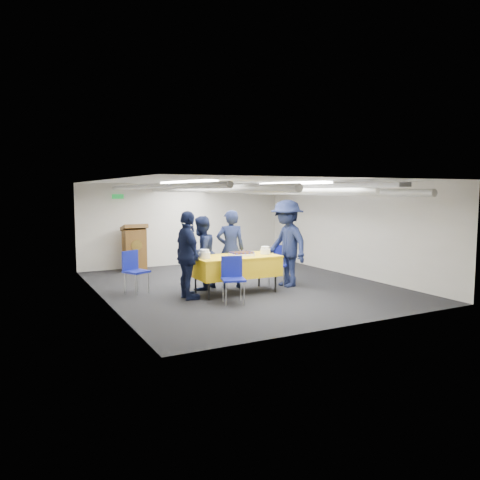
% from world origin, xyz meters
% --- Properties ---
extents(ground, '(7.00, 7.00, 0.00)m').
position_xyz_m(ground, '(0.00, 0.00, 0.00)').
color(ground, black).
rests_on(ground, ground).
extents(room_shell, '(6.00, 7.00, 2.30)m').
position_xyz_m(room_shell, '(0.09, 0.41, 1.81)').
color(room_shell, beige).
rests_on(room_shell, ground).
extents(serving_table, '(1.75, 0.93, 0.77)m').
position_xyz_m(serving_table, '(-0.45, -0.56, 0.56)').
color(serving_table, black).
rests_on(serving_table, ground).
extents(sheet_cake, '(0.46, 0.35, 0.08)m').
position_xyz_m(sheet_cake, '(-0.33, -0.60, 0.81)').
color(sheet_cake, white).
rests_on(sheet_cake, serving_table).
extents(plate_stack_left, '(0.23, 0.23, 0.18)m').
position_xyz_m(plate_stack_left, '(-1.17, -0.61, 0.85)').
color(plate_stack_left, white).
rests_on(plate_stack_left, serving_table).
extents(plate_stack_right, '(0.21, 0.21, 0.16)m').
position_xyz_m(plate_stack_right, '(0.23, -0.61, 0.84)').
color(plate_stack_right, white).
rests_on(plate_stack_right, serving_table).
extents(podium, '(0.62, 0.53, 1.25)m').
position_xyz_m(podium, '(-1.60, 3.05, 0.61)').
color(podium, brown).
rests_on(podium, ground).
extents(chair_near, '(0.52, 0.52, 0.87)m').
position_xyz_m(chair_near, '(-0.88, -1.27, 0.53)').
color(chair_near, gray).
rests_on(chair_near, ground).
extents(chair_right, '(0.59, 0.59, 0.87)m').
position_xyz_m(chair_right, '(0.88, -0.18, 0.53)').
color(chair_right, gray).
rests_on(chair_right, ground).
extents(chair_left, '(0.56, 0.56, 0.87)m').
position_xyz_m(chair_left, '(-2.31, 0.41, 0.53)').
color(chair_left, gray).
rests_on(chair_left, ground).
extents(sailor_a, '(0.71, 0.57, 1.69)m').
position_xyz_m(sailor_a, '(-0.31, -0.04, 0.85)').
color(sailor_a, black).
rests_on(sailor_a, ground).
extents(sailor_b, '(0.96, 0.92, 1.57)m').
position_xyz_m(sailor_b, '(-0.95, 0.08, 0.78)').
color(sailor_b, black).
rests_on(sailor_b, ground).
extents(sailor_c, '(0.43, 1.01, 1.72)m').
position_xyz_m(sailor_c, '(-1.52, -0.63, 0.86)').
color(sailor_c, black).
rests_on(sailor_c, ground).
extents(sailor_d, '(0.77, 1.27, 1.90)m').
position_xyz_m(sailor_d, '(0.85, -0.48, 0.95)').
color(sailor_d, black).
rests_on(sailor_d, ground).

